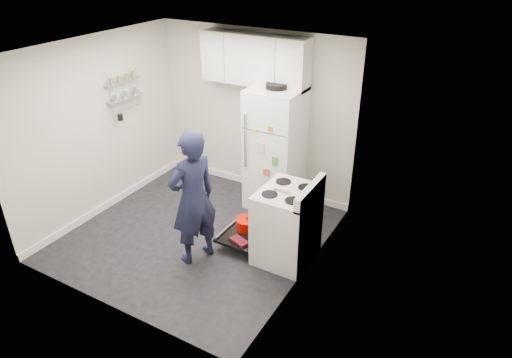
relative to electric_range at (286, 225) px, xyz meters
The scene contains 7 objects.
room 1.49m from the electric_range, behind, with size 3.21×3.21×2.51m.
electric_range is the anchor object (origin of this frame).
open_oven_door 0.66m from the electric_range, behind, with size 0.55×0.72×0.23m.
refrigerator 1.39m from the electric_range, 123.35° to the left, with size 0.72×0.74×1.87m.
upper_cabinets 2.38m from the electric_range, 132.27° to the left, with size 1.60×0.33×0.70m, color silver.
wall_shelf_rack 3.05m from the electric_range, behind, with size 0.14×0.60×0.61m.
person 1.18m from the electric_range, 149.69° to the right, with size 0.63×0.41×1.72m, color #161832.
Camera 1 is at (3.25, -4.12, 3.59)m, focal length 32.00 mm.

